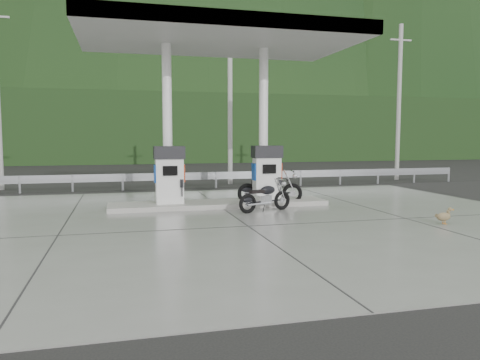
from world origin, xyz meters
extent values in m
plane|color=black|center=(0.00, 0.00, 0.00)|extent=(160.00, 160.00, 0.00)
cube|color=slate|center=(0.00, 0.00, 0.01)|extent=(18.00, 14.00, 0.02)
cube|color=gray|center=(0.00, 2.50, 0.10)|extent=(7.00, 1.40, 0.15)
cylinder|color=white|center=(-1.60, 2.90, 2.67)|extent=(0.30, 0.30, 5.00)
cylinder|color=white|center=(1.60, 2.90, 2.67)|extent=(0.30, 0.30, 5.00)
cube|color=silver|center=(0.00, 2.50, 5.37)|extent=(8.50, 5.00, 0.40)
cube|color=black|center=(0.00, 11.50, 0.00)|extent=(60.00, 7.00, 0.01)
cylinder|color=#9A9A94|center=(2.00, 9.50, 4.00)|extent=(0.22, 0.22, 8.00)
cylinder|color=#9A9A94|center=(11.00, 9.50, 4.00)|extent=(0.22, 0.22, 8.00)
cube|color=black|center=(0.00, 30.00, 3.00)|extent=(80.00, 6.00, 6.00)
camera|label=1|loc=(-3.08, -12.17, 2.26)|focal=35.00mm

